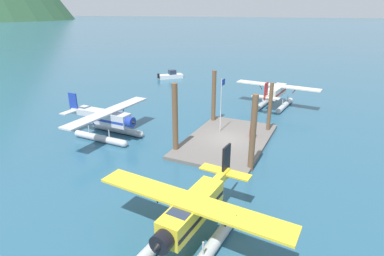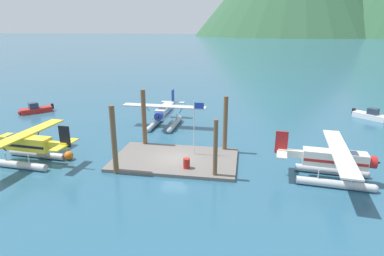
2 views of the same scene
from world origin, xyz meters
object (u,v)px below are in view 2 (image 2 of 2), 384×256
mooring_buoy (69,156)px  boat_white_open_east (371,115)px  seaplane_silver_bow_left (165,114)px  seaplane_cream_stbd_aft (334,163)px  flagpole (196,121)px  boat_red_open_west (35,109)px  fuel_drum (187,163)px  seaplane_yellow_port_aft (26,147)px

mooring_buoy → boat_white_open_east: boat_white_open_east is taller
seaplane_silver_bow_left → seaplane_cream_stbd_aft: (17.09, -12.39, 0.00)m
flagpole → boat_white_open_east: bearing=38.9°
seaplane_cream_stbd_aft → boat_white_open_east: (9.67, 20.25, -1.09)m
mooring_buoy → boat_red_open_west: size_ratio=0.20×
fuel_drum → seaplane_silver_bow_left: bearing=112.1°
seaplane_cream_stbd_aft → boat_white_open_east: seaplane_cream_stbd_aft is taller
seaplane_silver_bow_left → fuel_drum: bearing=-67.9°
fuel_drum → seaplane_cream_stbd_aft: 11.99m
seaplane_yellow_port_aft → boat_white_open_east: bearing=30.2°
fuel_drum → boat_white_open_east: size_ratio=0.21×
seaplane_yellow_port_aft → fuel_drum: bearing=2.6°
flagpole → seaplane_cream_stbd_aft: bearing=-14.5°
boat_red_open_west → boat_white_open_east: (47.02, 4.73, 0.00)m
fuel_drum → seaplane_yellow_port_aft: 14.73m
mooring_buoy → boat_red_open_west: 20.65m
flagpole → boat_white_open_east: 27.63m
seaplane_silver_bow_left → boat_red_open_west: seaplane_silver_bow_left is taller
fuel_drum → boat_red_open_west: (-25.39, 15.76, -0.25)m
seaplane_cream_stbd_aft → seaplane_yellow_port_aft: bearing=-178.1°
flagpole → seaplane_silver_bow_left: flagpole is taller
seaplane_yellow_port_aft → boat_red_open_west: (-10.70, 16.42, -1.09)m
flagpole → boat_red_open_west: size_ratio=1.27×
flagpole → seaplane_cream_stbd_aft: (11.71, -3.03, -2.01)m
seaplane_silver_bow_left → seaplane_cream_stbd_aft: size_ratio=0.99×
seaplane_cream_stbd_aft → flagpole: bearing=165.5°
seaplane_cream_stbd_aft → seaplane_yellow_port_aft: (-26.65, -0.90, 0.00)m
seaplane_yellow_port_aft → boat_red_open_west: size_ratio=2.54×
flagpole → mooring_buoy: (-11.61, -2.65, -3.18)m
fuel_drum → seaplane_cream_stbd_aft: (11.96, 0.24, 0.84)m
fuel_drum → mooring_buoy: (-11.36, 0.61, -0.33)m
seaplane_silver_bow_left → boat_white_open_east: size_ratio=2.54×
seaplane_cream_stbd_aft → boat_white_open_east: size_ratio=2.55×
seaplane_cream_stbd_aft → seaplane_silver_bow_left: bearing=144.1°
fuel_drum → boat_white_open_east: bearing=43.4°
fuel_drum → flagpole: bearing=85.6°
mooring_buoy → seaplane_cream_stbd_aft: seaplane_cream_stbd_aft is taller
fuel_drum → seaplane_yellow_port_aft: size_ratio=0.08×
fuel_drum → seaplane_silver_bow_left: 13.65m
flagpole → boat_red_open_west: 28.69m
flagpole → seaplane_yellow_port_aft: bearing=-165.3°
mooring_buoy → seaplane_yellow_port_aft: size_ratio=0.08×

